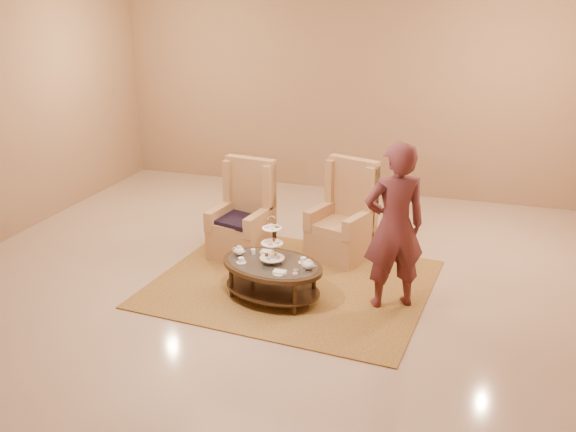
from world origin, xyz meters
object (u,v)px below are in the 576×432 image
(armchair_left, at_px, (244,223))
(armchair_right, at_px, (344,225))
(tea_table, at_px, (272,269))
(person, at_px, (394,227))

(armchair_left, height_order, armchair_right, armchair_right)
(tea_table, distance_m, person, 1.42)
(armchair_left, distance_m, person, 2.26)
(tea_table, bearing_deg, armchair_left, 137.88)
(tea_table, bearing_deg, person, 24.29)
(tea_table, relative_size, armchair_left, 1.07)
(armchair_left, height_order, person, person)
(armchair_right, height_order, person, person)
(person, bearing_deg, armchair_right, -83.43)
(armchair_right, bearing_deg, person, -37.71)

